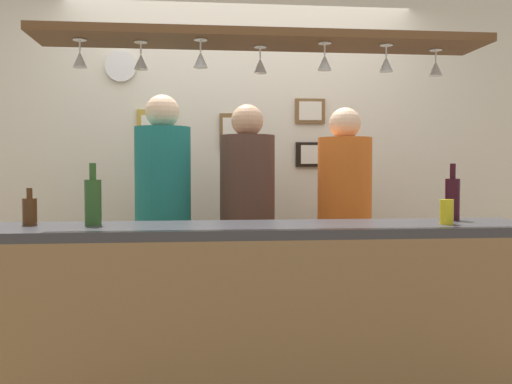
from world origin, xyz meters
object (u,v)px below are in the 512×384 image
person_left_teal_shirt (163,209)px  picture_frame_caricature (155,134)px  wall_clock (121,66)px  picture_frame_lower_pair (316,155)px  drink_can (447,212)px  person_right_orange_shirt (344,214)px  bottle_beer_brown_stubby (30,211)px  person_middle_brown_shirt (247,213)px  bottle_champagne_green (93,201)px  picture_frame_upper_small (310,111)px  bottle_wine_dark_red (452,198)px  picture_frame_crest (232,131)px

person_left_teal_shirt → picture_frame_caricature: bearing=97.7°
wall_clock → picture_frame_lower_pair: bearing=0.3°
drink_can → person_right_orange_shirt: bearing=108.6°
bottle_beer_brown_stubby → drink_can: 2.03m
person_middle_brown_shirt → bottle_champagne_green: bearing=-138.5°
picture_frame_lower_pair → picture_frame_upper_small: bearing=180.0°
person_middle_brown_shirt → bottle_wine_dark_red: size_ratio=5.68×
picture_frame_lower_pair → bottle_wine_dark_red: bearing=-69.7°
picture_frame_upper_small → picture_frame_lower_pair: picture_frame_upper_small is taller
person_left_teal_shirt → wall_clock: 1.19m
bottle_champagne_green → wall_clock: wall_clock is taller
drink_can → picture_frame_lower_pair: (-0.34, 1.48, 0.32)m
picture_frame_caricature → picture_frame_crest: size_ratio=1.31×
drink_can → picture_frame_lower_pair: size_ratio=0.41×
picture_frame_lower_pair → picture_frame_caricature: size_ratio=0.88×
person_right_orange_shirt → picture_frame_lower_pair: size_ratio=5.64×
picture_frame_caricature → picture_frame_upper_small: bearing=0.0°
bottle_wine_dark_red → drink_can: bearing=-120.9°
bottle_beer_brown_stubby → bottle_wine_dark_red: size_ratio=0.60×
picture_frame_crest → bottle_wine_dark_red: bearing=-49.4°
bottle_wine_dark_red → person_middle_brown_shirt: bearing=148.1°
bottle_beer_brown_stubby → picture_frame_lower_pair: size_ratio=0.60×
wall_clock → drink_can: bearing=-40.2°
person_middle_brown_shirt → picture_frame_lower_pair: person_middle_brown_shirt is taller
person_right_orange_shirt → bottle_champagne_green: (-1.43, -0.72, 0.13)m
picture_frame_lower_pair → wall_clock: 1.54m
person_middle_brown_shirt → bottle_wine_dark_red: 1.22m
person_left_teal_shirt → person_middle_brown_shirt: (0.52, -0.00, -0.03)m
bottle_beer_brown_stubby → bottle_champagne_green: bottle_champagne_green is taller
person_left_teal_shirt → bottle_champagne_green: (-0.29, -0.72, 0.09)m
person_middle_brown_shirt → picture_frame_crest: size_ratio=6.55×
picture_frame_upper_small → person_left_teal_shirt: bearing=-148.9°
person_left_teal_shirt → picture_frame_lower_pair: (1.08, 0.63, 0.35)m
bottle_champagne_green → picture_frame_caricature: picture_frame_caricature is taller
person_middle_brown_shirt → picture_frame_upper_small: (0.52, 0.63, 0.70)m
bottle_beer_brown_stubby → person_right_orange_shirt: bearing=21.6°
person_left_teal_shirt → drink_can: bearing=-31.0°
picture_frame_upper_small → picture_frame_crest: (-0.57, 0.00, -0.15)m
bottle_wine_dark_red → picture_frame_upper_small: (-0.51, 1.27, 0.58)m
picture_frame_caricature → wall_clock: bearing=-178.5°
bottle_beer_brown_stubby → bottle_champagne_green: size_ratio=0.60×
picture_frame_upper_small → drink_can: bearing=-75.4°
bottle_champagne_green → picture_frame_caricature: bearing=81.2°
person_middle_brown_shirt → picture_frame_crest: bearing=95.0°
bottle_beer_brown_stubby → person_middle_brown_shirt: bearing=31.6°
picture_frame_upper_small → picture_frame_caricature: picture_frame_upper_small is taller
person_left_teal_shirt → bottle_beer_brown_stubby: 0.91m
drink_can → picture_frame_caricature: size_ratio=0.36×
person_middle_brown_shirt → person_right_orange_shirt: size_ratio=1.01×
person_left_teal_shirt → picture_frame_crest: (0.46, 0.63, 0.51)m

